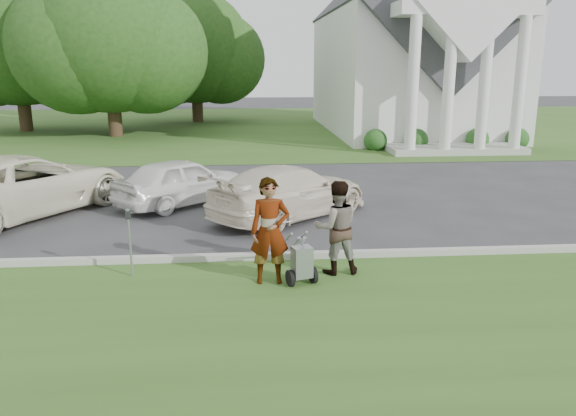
{
  "coord_description": "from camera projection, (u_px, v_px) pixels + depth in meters",
  "views": [
    {
      "loc": [
        -0.73,
        -10.56,
        3.98
      ],
      "look_at": [
        0.09,
        0.0,
        1.26
      ],
      "focal_mm": 35.0,
      "sensor_mm": 36.0,
      "label": 1
    }
  ],
  "objects": [
    {
      "name": "person_right",
      "position": [
        336.0,
        228.0,
        10.79
      ],
      "size": [
        0.94,
        0.76,
        1.83
      ],
      "primitive_type": "imported",
      "rotation": [
        0.0,
        0.0,
        3.22
      ],
      "color": "#999999",
      "rests_on": "ground"
    },
    {
      "name": "car_a",
      "position": [
        24.0,
        185.0,
        15.12
      ],
      "size": [
        5.43,
        6.47,
        1.64
      ],
      "primitive_type": "imported",
      "rotation": [
        0.0,
        0.0,
        2.59
      ],
      "color": "#EDE6C9",
      "rests_on": "ground"
    },
    {
      "name": "parking_meter_near",
      "position": [
        129.0,
        235.0,
        10.62
      ],
      "size": [
        0.1,
        0.09,
        1.34
      ],
      "color": "#919499",
      "rests_on": "ground"
    },
    {
      "name": "tree_far",
      "position": [
        16.0,
        34.0,
        32.9
      ],
      "size": [
        11.64,
        9.2,
        10.73
      ],
      "color": "#332316",
      "rests_on": "ground"
    },
    {
      "name": "grass_strip",
      "position": [
        297.0,
        339.0,
        8.34
      ],
      "size": [
        80.0,
        7.0,
        0.01
      ],
      "primitive_type": "cube",
      "color": "#31541D",
      "rests_on": "ground"
    },
    {
      "name": "ground",
      "position": [
        283.0,
        269.0,
        11.24
      ],
      "size": [
        120.0,
        120.0,
        0.0
      ],
      "primitive_type": "plane",
      "color": "#333335",
      "rests_on": "ground"
    },
    {
      "name": "tree_back",
      "position": [
        195.0,
        53.0,
        38.72
      ],
      "size": [
        9.61,
        7.6,
        8.89
      ],
      "color": "#332316",
      "rests_on": "ground"
    },
    {
      "name": "curb",
      "position": [
        282.0,
        256.0,
        11.75
      ],
      "size": [
        80.0,
        0.18,
        0.15
      ],
      "primitive_type": "cube",
      "color": "#9E9E93",
      "rests_on": "ground"
    },
    {
      "name": "church",
      "position": [
        409.0,
        30.0,
        32.76
      ],
      "size": [
        9.19,
        19.0,
        24.1
      ],
      "color": "white",
      "rests_on": "ground"
    },
    {
      "name": "car_b",
      "position": [
        182.0,
        181.0,
        16.24
      ],
      "size": [
        4.11,
        3.92,
        1.38
      ],
      "primitive_type": "imported",
      "rotation": [
        0.0,
        0.0,
        2.3
      ],
      "color": "white",
      "rests_on": "ground"
    },
    {
      "name": "tree_left",
      "position": [
        109.0,
        43.0,
        30.6
      ],
      "size": [
        10.63,
        8.4,
        9.71
      ],
      "color": "#332316",
      "rests_on": "ground"
    },
    {
      "name": "church_lawn",
      "position": [
        255.0,
        126.0,
        37.31
      ],
      "size": [
        80.0,
        30.0,
        0.01
      ],
      "primitive_type": "cube",
      "color": "#31541D",
      "rests_on": "ground"
    },
    {
      "name": "person_left",
      "position": [
        270.0,
        232.0,
        10.28
      ],
      "size": [
        0.73,
        0.48,
        1.99
      ],
      "primitive_type": "imported",
      "rotation": [
        0.0,
        0.0,
        -0.01
      ],
      "color": "#999999",
      "rests_on": "ground"
    },
    {
      "name": "car_c",
      "position": [
        290.0,
        191.0,
        14.9
      ],
      "size": [
        4.91,
        4.63,
        1.4
      ],
      "primitive_type": "imported",
      "rotation": [
        0.0,
        0.0,
        2.28
      ],
      "color": "silver",
      "rests_on": "ground"
    },
    {
      "name": "striping_cart",
      "position": [
        302.0,
        263.0,
        10.34
      ],
      "size": [
        0.73,
        1.14,
        0.99
      ],
      "rotation": [
        0.0,
        0.0,
        0.3
      ],
      "color": "black",
      "rests_on": "ground"
    }
  ]
}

